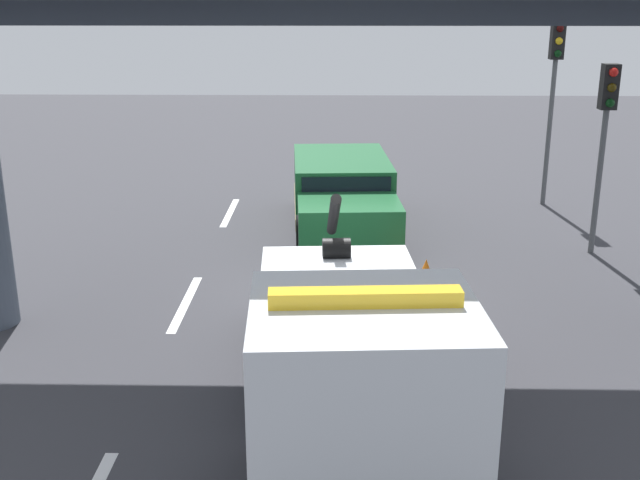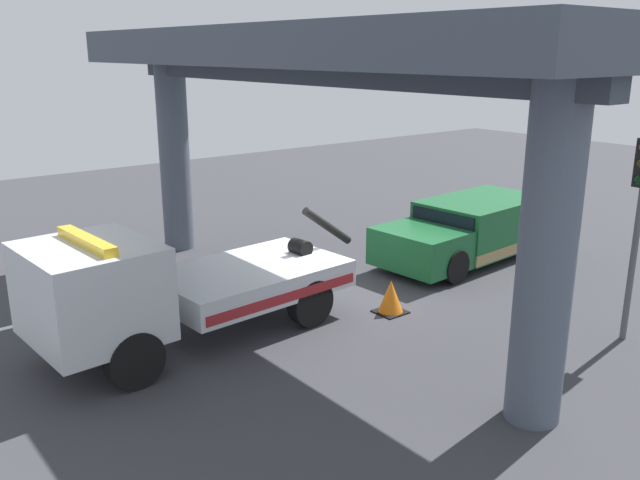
{
  "view_description": "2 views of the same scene",
  "coord_description": "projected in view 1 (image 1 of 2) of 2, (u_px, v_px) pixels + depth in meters",
  "views": [
    {
      "loc": [
        12.62,
        -0.18,
        5.22
      ],
      "look_at": [
        -0.68,
        -0.45,
        0.98
      ],
      "focal_mm": 43.1,
      "sensor_mm": 36.0,
      "label": 1
    },
    {
      "loc": [
        9.14,
        10.95,
        5.47
      ],
      "look_at": [
        0.71,
        0.36,
        1.58
      ],
      "focal_mm": 37.14,
      "sensor_mm": 36.0,
      "label": 2
    }
  ],
  "objects": [
    {
      "name": "traffic_cone_orange",
      "position": [
        425.0,
        279.0,
        13.81
      ],
      "size": [
        0.62,
        0.62,
        0.73
      ],
      "color": "orange",
      "rests_on": "ground"
    },
    {
      "name": "traffic_light_far",
      "position": [
        606.0,
        117.0,
        15.47
      ],
      "size": [
        0.39,
        0.32,
        3.94
      ],
      "color": "#515456",
      "rests_on": "ground"
    },
    {
      "name": "lane_stripe_west",
      "position": [
        230.0,
        212.0,
        19.37
      ],
      "size": [
        2.6,
        0.16,
        0.01
      ],
      "primitive_type": "cube",
      "color": "silver",
      "rests_on": "ground"
    },
    {
      "name": "overpass_structure",
      "position": [
        348.0,
        7.0,
        11.19
      ],
      "size": [
        3.6,
        13.74,
        5.93
      ],
      "color": "#4C5666",
      "rests_on": "ground"
    },
    {
      "name": "lane_stripe_mid",
      "position": [
        186.0,
        303.0,
        13.66
      ],
      "size": [
        2.6,
        0.16,
        0.01
      ],
      "primitive_type": "cube",
      "color": "silver",
      "rests_on": "ground"
    },
    {
      "name": "ground_plane",
      "position": [
        344.0,
        307.0,
        13.62
      ],
      "size": [
        60.0,
        40.0,
        0.1
      ],
      "primitive_type": "cube",
      "color": "#38383D"
    },
    {
      "name": "tow_truck_white",
      "position": [
        353.0,
        345.0,
        9.27
      ],
      "size": [
        7.31,
        2.72,
        2.46
      ],
      "color": "silver",
      "rests_on": "ground"
    },
    {
      "name": "traffic_light_near",
      "position": [
        554.0,
        74.0,
        19.13
      ],
      "size": [
        0.39,
        0.32,
        4.62
      ],
      "color": "#515456",
      "rests_on": "ground"
    },
    {
      "name": "towed_van_green",
      "position": [
        342.0,
        196.0,
        17.85
      ],
      "size": [
        5.31,
        2.48,
        1.58
      ],
      "color": "#195B2D",
      "rests_on": "ground"
    }
  ]
}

